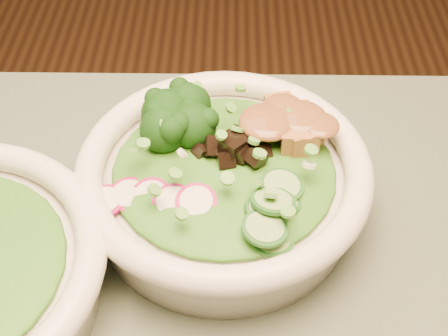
# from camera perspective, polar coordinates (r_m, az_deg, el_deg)

# --- Properties ---
(salad_bowl) EXTENTS (0.25, 0.25, 0.07)m
(salad_bowl) POSITION_cam_1_polar(r_m,az_deg,el_deg) (0.53, -0.00, -1.40)
(salad_bowl) COLOR white
(salad_bowl) RESTS_ON dining_table
(lettuce_bed) EXTENTS (0.19, 0.19, 0.02)m
(lettuce_bed) POSITION_cam_1_polar(r_m,az_deg,el_deg) (0.52, -0.00, 0.08)
(lettuce_bed) COLOR #205B13
(lettuce_bed) RESTS_ON salad_bowl
(broccoli_florets) EXTENTS (0.09, 0.09, 0.04)m
(broccoli_florets) POSITION_cam_1_polar(r_m,az_deg,el_deg) (0.54, -3.59, 4.66)
(broccoli_florets) COLOR black
(broccoli_florets) RESTS_ON salad_bowl
(radish_slices) EXTENTS (0.11, 0.08, 0.02)m
(radish_slices) POSITION_cam_1_polar(r_m,az_deg,el_deg) (0.49, -5.73, -2.70)
(radish_slices) COLOR #960B4B
(radish_slices) RESTS_ON salad_bowl
(cucumber_slices) EXTENTS (0.09, 0.09, 0.03)m
(cucumber_slices) POSITION_cam_1_polar(r_m,az_deg,el_deg) (0.48, 3.91, -3.39)
(cucumber_slices) COLOR #89B765
(cucumber_slices) RESTS_ON salad_bowl
(mushroom_heap) EXTENTS (0.09, 0.09, 0.04)m
(mushroom_heap) POSITION_cam_1_polar(r_m,az_deg,el_deg) (0.51, 1.04, 1.54)
(mushroom_heap) COLOR black
(mushroom_heap) RESTS_ON salad_bowl
(tofu_cubes) EXTENTS (0.10, 0.08, 0.03)m
(tofu_cubes) POSITION_cam_1_polar(r_m,az_deg,el_deg) (0.54, 5.27, 3.27)
(tofu_cubes) COLOR #9F6035
(tofu_cubes) RESTS_ON salad_bowl
(peanut_sauce) EXTENTS (0.06, 0.05, 0.01)m
(peanut_sauce) POSITION_cam_1_polar(r_m,az_deg,el_deg) (0.53, 5.35, 4.22)
(peanut_sauce) COLOR brown
(peanut_sauce) RESTS_ON tofu_cubes
(scallion_garnish) EXTENTS (0.18, 0.18, 0.02)m
(scallion_garnish) POSITION_cam_1_polar(r_m,az_deg,el_deg) (0.50, 0.00, 1.79)
(scallion_garnish) COLOR #57A038
(scallion_garnish) RESTS_ON salad_bowl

